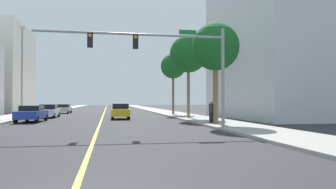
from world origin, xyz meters
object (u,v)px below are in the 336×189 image
(car_blue, at_px, (32,113))
(street_lamp, at_px, (22,68))
(car_black, at_px, (119,109))
(palm_near, at_px, (216,47))
(pedestrian, at_px, (211,112))
(palm_far, at_px, (173,67))
(traffic_signal_mast, at_px, (166,53))
(palm_mid, at_px, (188,54))
(car_white, at_px, (49,111))
(car_yellow, at_px, (120,111))
(car_silver, at_px, (64,109))

(car_blue, bearing_deg, street_lamp, -66.08)
(car_blue, xyz_separation_m, car_black, (7.92, 16.70, -0.02))
(palm_near, bearing_deg, pedestrian, 130.63)
(palm_far, bearing_deg, traffic_signal_mast, -102.61)
(palm_far, relative_size, car_blue, 1.67)
(traffic_signal_mast, height_order, palm_mid, palm_mid)
(traffic_signal_mast, bearing_deg, car_white, 119.66)
(street_lamp, height_order, car_black, street_lamp)
(traffic_signal_mast, bearing_deg, car_yellow, 99.72)
(car_blue, height_order, car_black, car_blue)
(palm_mid, distance_m, car_black, 17.02)
(street_lamp, xyz_separation_m, pedestrian, (16.09, -10.86, -4.13))
(palm_near, xyz_separation_m, palm_far, (0.14, 16.64, 0.33))
(palm_near, bearing_deg, palm_far, 89.53)
(car_white, bearing_deg, car_black, -130.06)
(pedestrian, bearing_deg, palm_mid, -173.51)
(palm_mid, height_order, car_black, palm_mid)
(palm_far, bearing_deg, pedestrian, -91.34)
(car_blue, distance_m, car_white, 7.27)
(car_blue, bearing_deg, pedestrian, 157.99)
(palm_near, distance_m, car_blue, 16.42)
(palm_far, relative_size, car_yellow, 1.91)
(traffic_signal_mast, xyz_separation_m, car_blue, (-9.90, 9.93, -3.96))
(traffic_signal_mast, distance_m, palm_near, 5.81)
(palm_near, relative_size, car_black, 1.92)
(car_yellow, bearing_deg, pedestrian, -54.08)
(street_lamp, distance_m, palm_far, 17.39)
(palm_far, bearing_deg, car_black, 135.70)
(car_yellow, height_order, car_white, car_yellow)
(palm_near, relative_size, car_white, 1.67)
(car_silver, distance_m, pedestrian, 29.10)
(car_white, distance_m, pedestrian, 19.26)
(car_black, distance_m, pedestrian, 23.52)
(traffic_signal_mast, height_order, car_black, traffic_signal_mast)
(traffic_signal_mast, xyz_separation_m, palm_far, (4.53, 20.27, 1.42))
(street_lamp, bearing_deg, palm_near, -34.32)
(palm_mid, xyz_separation_m, car_blue, (-14.31, -2.02, -5.75))
(car_silver, relative_size, car_blue, 0.88)
(traffic_signal_mast, bearing_deg, car_silver, 108.51)
(traffic_signal_mast, distance_m, car_black, 27.00)
(palm_mid, distance_m, car_blue, 15.55)
(palm_near, xyz_separation_m, car_blue, (-14.30, 6.29, -5.06))
(palm_near, relative_size, car_silver, 1.87)
(car_blue, distance_m, pedestrian, 15.28)
(palm_mid, bearing_deg, palm_near, -90.08)
(car_silver, xyz_separation_m, car_black, (7.87, -2.80, 0.01))
(street_lamp, relative_size, palm_near, 1.21)
(palm_mid, distance_m, car_silver, 23.29)
(street_lamp, relative_size, pedestrian, 5.41)
(car_silver, bearing_deg, palm_near, 119.99)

